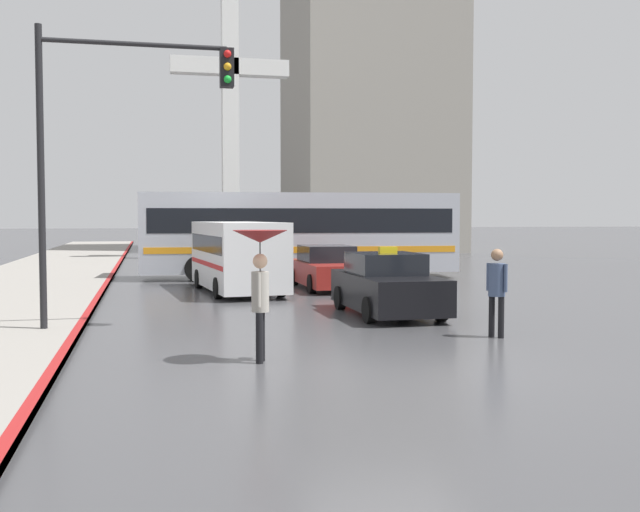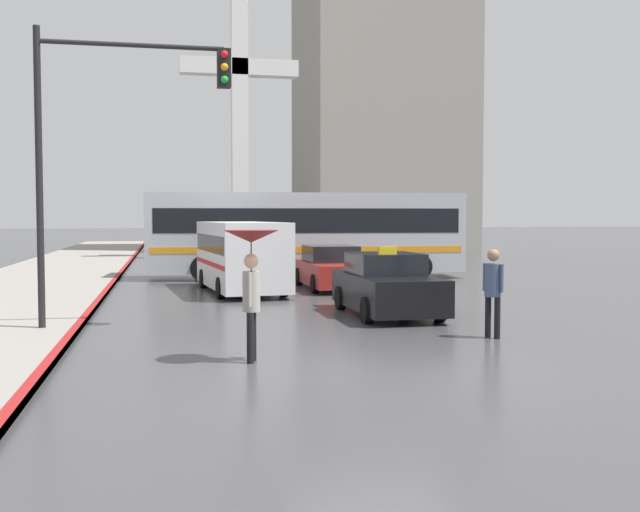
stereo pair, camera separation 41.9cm
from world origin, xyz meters
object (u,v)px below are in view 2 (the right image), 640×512
ambulance_van (241,253)px  traffic_light (115,123)px  sedan_red (331,269)px  monument_cross (240,109)px  taxi (387,286)px  pedestrian_man (493,285)px  pedestrian_with_umbrella (251,261)px  city_bus (306,231)px

ambulance_van → traffic_light: bearing=61.2°
sedan_red → monument_cross: bearing=-85.9°
taxi → pedestrian_man: size_ratio=2.40×
taxi → ambulance_van: 6.90m
sedan_red → pedestrian_with_umbrella: pedestrian_with_umbrella is taller
pedestrian_with_umbrella → city_bus: bearing=3.2°
pedestrian_with_umbrella → pedestrian_man: pedestrian_with_umbrella is taller
traffic_light → sedan_red: bearing=52.4°
ambulance_van → traffic_light: size_ratio=0.95×
pedestrian_man → monument_cross: size_ratio=0.12×
taxi → city_bus: 11.30m
taxi → monument_cross: size_ratio=0.28×
monument_cross → traffic_light: bearing=-101.1°
sedan_red → monument_cross: 19.41m
traffic_light → monument_cross: (5.10, 26.05, 4.10)m
city_bus → pedestrian_man: city_bus is taller
taxi → pedestrian_with_umbrella: 6.61m
city_bus → pedestrian_with_umbrella: (-4.00, -16.49, -0.16)m
pedestrian_with_umbrella → traffic_light: traffic_light is taller
pedestrian_man → monument_cross: (-2.17, 28.35, 7.35)m
taxi → monument_cross: monument_cross is taller
sedan_red → monument_cross: (-1.29, 17.76, 7.74)m
traffic_light → monument_cross: size_ratio=0.42×
sedan_red → ambulance_van: 3.17m
pedestrian_with_umbrella → pedestrian_man: 5.17m
ambulance_van → monument_cross: (1.78, 18.33, 7.16)m
city_bus → pedestrian_with_umbrella: bearing=-9.0°
taxi → pedestrian_with_umbrella: pedestrian_with_umbrella is taller
city_bus → taxi: bearing=4.0°
pedestrian_with_umbrella → monument_cross: bearing=11.6°
ambulance_van → pedestrian_man: size_ratio=3.35×
taxi → pedestrian_man: 3.94m
taxi → pedestrian_with_umbrella: size_ratio=1.94×
pedestrian_man → city_bus: bearing=154.6°
ambulance_van → city_bus: 5.89m
sedan_red → pedestrian_man: 10.63m
ambulance_van → pedestrian_with_umbrella: ambulance_van is taller
traffic_light → pedestrian_with_umbrella: bearing=-57.9°
city_bus → pedestrian_man: size_ratio=6.98×
ambulance_van → pedestrian_man: ambulance_van is taller
sedan_red → city_bus: city_bus is taller
sedan_red → city_bus: (-0.03, 4.44, 1.17)m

